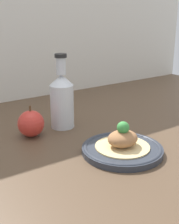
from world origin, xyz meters
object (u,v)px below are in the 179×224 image
object	(u,v)px
plate	(122,149)
plated_food	(123,139)
apple	(31,124)
cider_bottle	(62,99)

from	to	relation	value
plate	plated_food	bearing A→B (deg)	-90.00
plated_food	apple	xyz separation A→B (cm)	(-15.89, 25.44, 0.09)
plate	cider_bottle	world-z (taller)	cider_bottle
plate	apple	size ratio (longest dim) A/B	2.27
plated_food	cider_bottle	bearing A→B (deg)	97.96
plate	cider_bottle	xyz separation A→B (cm)	(-3.77, 26.96, 8.73)
plate	plated_food	distance (cm)	3.02
plate	plated_food	world-z (taller)	plated_food
cider_bottle	plated_food	bearing A→B (deg)	-82.04
plated_food	cider_bottle	xyz separation A→B (cm)	(-3.77, 26.96, 5.71)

